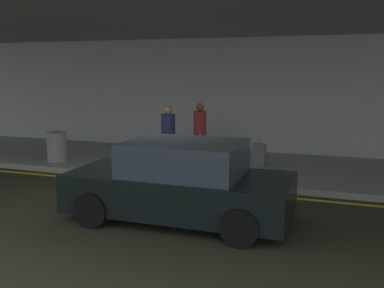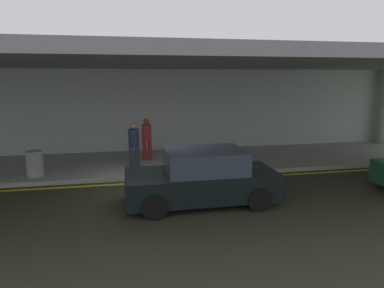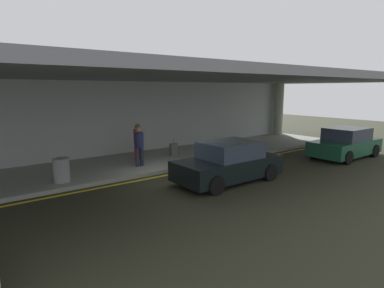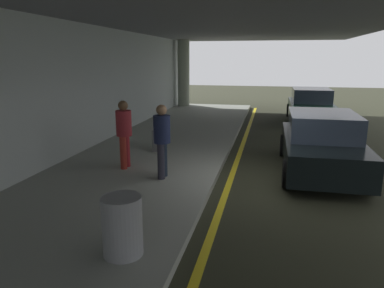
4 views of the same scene
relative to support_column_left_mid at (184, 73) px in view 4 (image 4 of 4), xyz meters
name	(u,v)px [view 4 (image 4 of 4)]	position (x,y,z in m)	size (l,w,h in m)	color
ground_plane	(260,183)	(-12.00, -4.72, -1.97)	(60.00, 60.00, 0.00)	#2B2D1F
sidewalk	(134,171)	(-12.00, -1.62, -1.90)	(26.00, 4.20, 0.15)	gray
lane_stripe_yellow	(230,180)	(-12.00, -4.03, -1.97)	(26.00, 0.14, 0.01)	yellow
support_column_left_mid	(184,73)	(0.00, 0.00, 0.00)	(0.66, 0.66, 3.65)	gray
ceiling_overhang	(149,6)	(-12.00, -2.12, 1.97)	(28.00, 13.20, 0.30)	slate
terminal_back_wall	(47,96)	(-12.00, 0.63, -0.07)	(26.00, 0.30, 3.80)	#ABB4B1
car_black	(321,144)	(-10.80, -6.17, -1.26)	(4.10, 1.92, 1.50)	black
car_dark_green	(310,106)	(-3.18, -6.63, -1.26)	(4.10, 1.92, 1.50)	#194831
traveler_with_luggage	(124,130)	(-12.00, -1.40, -0.86)	(0.38, 0.38, 1.68)	maroon
person_waiting_for_ride	(162,136)	(-12.54, -2.53, -0.86)	(0.38, 0.38, 1.68)	#272632
suitcase_upright_primary	(158,140)	(-10.19, -1.67, -1.51)	(0.36, 0.22, 0.90)	#585B5B
trash_bin_steel	(122,226)	(-15.86, -2.96, -1.40)	(0.56, 0.56, 0.85)	gray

